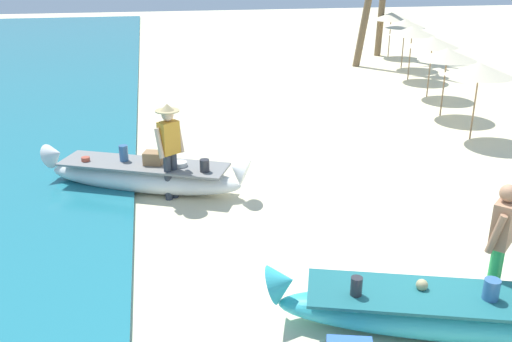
# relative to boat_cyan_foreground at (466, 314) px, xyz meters

# --- Properties ---
(ground_plane) EXTENTS (80.00, 80.00, 0.00)m
(ground_plane) POSITION_rel_boat_cyan_foreground_xyz_m (-0.05, 0.92, -0.30)
(ground_plane) COLOR beige
(boat_cyan_foreground) EXTENTS (4.82, 2.18, 0.85)m
(boat_cyan_foreground) POSITION_rel_boat_cyan_foreground_xyz_m (0.00, 0.00, 0.00)
(boat_cyan_foreground) COLOR #33B2BC
(boat_cyan_foreground) RESTS_ON ground
(boat_white_midground) EXTENTS (4.08, 2.33, 0.88)m
(boat_white_midground) POSITION_rel_boat_cyan_foreground_xyz_m (-3.81, 5.27, 0.02)
(boat_white_midground) COLOR white
(boat_white_midground) RESTS_ON ground
(person_vendor_hatted) EXTENTS (0.57, 0.48, 1.85)m
(person_vendor_hatted) POSITION_rel_boat_cyan_foreground_xyz_m (-3.32, 4.80, 0.77)
(person_vendor_hatted) COLOR #333842
(person_vendor_hatted) RESTS_ON ground
(person_tourist_customer) EXTENTS (0.54, 0.52, 1.72)m
(person_tourist_customer) POSITION_rel_boat_cyan_foreground_xyz_m (0.68, 0.53, 0.67)
(person_tourist_customer) COLOR green
(person_tourist_customer) RESTS_ON ground
(parasol_row_0) EXTENTS (1.60, 1.60, 1.91)m
(parasol_row_0) POSITION_rel_boat_cyan_foreground_xyz_m (4.18, 7.10, 1.45)
(parasol_row_0) COLOR #8E6B47
(parasol_row_0) RESTS_ON ground
(parasol_row_1) EXTENTS (1.60, 1.60, 1.91)m
(parasol_row_1) POSITION_rel_boat_cyan_foreground_xyz_m (4.48, 9.22, 1.45)
(parasol_row_1) COLOR #8E6B47
(parasol_row_1) RESTS_ON ground
(parasol_row_2) EXTENTS (1.60, 1.60, 1.91)m
(parasol_row_2) POSITION_rel_boat_cyan_foreground_xyz_m (5.16, 11.42, 1.45)
(parasol_row_2) COLOR #8E6B47
(parasol_row_2) RESTS_ON ground
(parasol_row_3) EXTENTS (1.60, 1.60, 1.91)m
(parasol_row_3) POSITION_rel_boat_cyan_foreground_xyz_m (5.67, 13.97, 1.45)
(parasol_row_3) COLOR #8E6B47
(parasol_row_3) RESTS_ON ground
(parasol_row_4) EXTENTS (1.60, 1.60, 1.91)m
(parasol_row_4) POSITION_rel_boat_cyan_foreground_xyz_m (6.34, 16.05, 1.45)
(parasol_row_4) COLOR #8E6B47
(parasol_row_4) RESTS_ON ground
(parasol_row_5) EXTENTS (1.60, 1.60, 1.91)m
(parasol_row_5) POSITION_rel_boat_cyan_foreground_xyz_m (6.87, 18.63, 1.45)
(parasol_row_5) COLOR #8E6B47
(parasol_row_5) RESTS_ON ground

